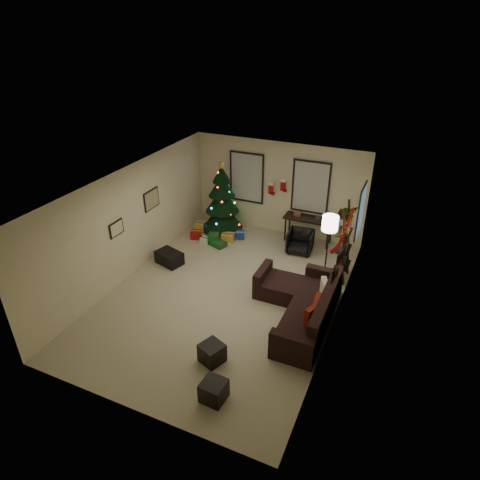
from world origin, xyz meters
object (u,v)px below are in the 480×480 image
(christmas_tree, at_px, (222,203))
(desk, at_px, (309,221))
(desk_chair, at_px, (300,242))
(bookshelf, at_px, (345,244))
(sofa, at_px, (303,305))

(christmas_tree, height_order, desk, christmas_tree)
(desk_chair, bearing_deg, bookshelf, -37.60)
(sofa, bearing_deg, desk_chair, 107.88)
(desk, bearing_deg, christmas_tree, -171.51)
(christmas_tree, distance_m, desk, 2.53)
(christmas_tree, bearing_deg, desk_chair, -6.44)
(christmas_tree, relative_size, sofa, 0.83)
(christmas_tree, bearing_deg, desk, 8.49)
(desk, xyz_separation_m, desk_chair, (-0.03, -0.65, -0.34))
(christmas_tree, distance_m, sofa, 4.44)
(desk, height_order, bookshelf, bookshelf)
(bookshelf, bearing_deg, christmas_tree, 163.56)
(sofa, xyz_separation_m, desk_chair, (-0.84, 2.62, 0.04))
(christmas_tree, relative_size, desk_chair, 3.53)
(desk_chair, bearing_deg, desk, 82.39)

